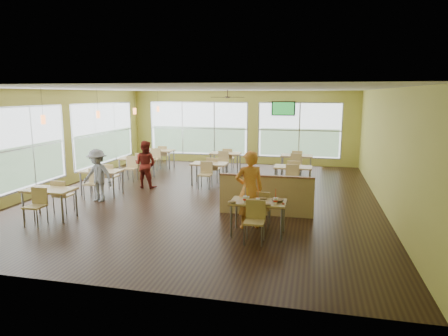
{
  "coord_description": "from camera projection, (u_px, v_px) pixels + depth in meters",
  "views": [
    {
      "loc": [
        3.14,
        -11.38,
        3.04
      ],
      "look_at": [
        0.79,
        -1.06,
        1.09
      ],
      "focal_mm": 32.0,
      "sensor_mm": 36.0,
      "label": 1
    }
  ],
  "objects": [
    {
      "name": "cup_blue",
      "position": [
        245.0,
        199.0,
        8.58
      ],
      "size": [
        0.1,
        0.1,
        0.38
      ],
      "color": "white",
      "rests_on": "main_table"
    },
    {
      "name": "wrapper_right",
      "position": [
        268.0,
        205.0,
        8.35
      ],
      "size": [
        0.19,
        0.17,
        0.04
      ],
      "primitive_type": "ellipsoid",
      "rotation": [
        0.0,
        0.0,
        -0.23
      ],
      "color": "olive",
      "rests_on": "main_table"
    },
    {
      "name": "half_wall_divider",
      "position": [
        266.0,
        195.0,
        10.13
      ],
      "size": [
        2.4,
        0.14,
        1.04
      ],
      "color": "tan",
      "rests_on": "floor"
    },
    {
      "name": "dining_tables",
      "position": [
        190.0,
        165.0,
        13.9
      ],
      "size": [
        6.92,
        8.72,
        0.87
      ],
      "color": "tan",
      "rests_on": "floor"
    },
    {
      "name": "man_plaid",
      "position": [
        249.0,
        190.0,
        9.09
      ],
      "size": [
        0.77,
        0.65,
        1.8
      ],
      "primitive_type": "imported",
      "rotation": [
        0.0,
        0.0,
        3.53
      ],
      "color": "#CB5316",
      "rests_on": "floor"
    },
    {
      "name": "window_bays",
      "position": [
        161.0,
        136.0,
        15.41
      ],
      "size": [
        9.24,
        10.24,
        2.38
      ],
      "color": "white",
      "rests_on": "room"
    },
    {
      "name": "wrapper_left",
      "position": [
        232.0,
        202.0,
        8.56
      ],
      "size": [
        0.21,
        0.2,
        0.04
      ],
      "primitive_type": "ellipsoid",
      "rotation": [
        0.0,
        0.0,
        -0.21
      ],
      "color": "olive",
      "rests_on": "main_table"
    },
    {
      "name": "cup_red_far",
      "position": [
        276.0,
        201.0,
        8.47
      ],
      "size": [
        0.1,
        0.1,
        0.35
      ],
      "color": "white",
      "rests_on": "main_table"
    },
    {
      "name": "ceiling_fan",
      "position": [
        228.0,
        97.0,
        14.49
      ],
      "size": [
        1.25,
        1.25,
        0.29
      ],
      "color": "#2D2119",
      "rests_on": "ceiling"
    },
    {
      "name": "cup_red_near",
      "position": [
        258.0,
        201.0,
        8.48
      ],
      "size": [
        0.09,
        0.09,
        0.31
      ],
      "color": "white",
      "rests_on": "main_table"
    },
    {
      "name": "pendant_lights",
      "position": [
        117.0,
        113.0,
        13.05
      ],
      "size": [
        0.11,
        7.31,
        0.86
      ],
      "color": "#2D2119",
      "rests_on": "ceiling"
    },
    {
      "name": "food_basket",
      "position": [
        278.0,
        200.0,
        8.64
      ],
      "size": [
        0.26,
        0.26,
        0.06
      ],
      "color": "black",
      "rests_on": "main_table"
    },
    {
      "name": "tv_backwall",
      "position": [
        283.0,
        109.0,
        16.96
      ],
      "size": [
        1.0,
        0.07,
        0.6
      ],
      "color": "black",
      "rests_on": "wall_back"
    },
    {
      "name": "main_table",
      "position": [
        258.0,
        206.0,
        8.72
      ],
      "size": [
        1.22,
        1.52,
        0.87
      ],
      "color": "tan",
      "rests_on": "floor"
    },
    {
      "name": "ketchup_cup",
      "position": [
        283.0,
        204.0,
        8.46
      ],
      "size": [
        0.06,
        0.06,
        0.02
      ],
      "primitive_type": "cylinder",
      "color": "#9A2811",
      "rests_on": "main_table"
    },
    {
      "name": "patron_grey",
      "position": [
        98.0,
        175.0,
        11.43
      ],
      "size": [
        1.07,
        0.74,
        1.52
      ],
      "primitive_type": "imported",
      "rotation": [
        0.0,
        0.0,
        -0.19
      ],
      "color": "slate",
      "rests_on": "floor"
    },
    {
      "name": "wrapper_mid",
      "position": [
        263.0,
        198.0,
        8.84
      ],
      "size": [
        0.25,
        0.23,
        0.05
      ],
      "primitive_type": "ellipsoid",
      "rotation": [
        0.0,
        0.0,
        -0.25
      ],
      "color": "olive",
      "rests_on": "main_table"
    },
    {
      "name": "cup_yellow",
      "position": [
        247.0,
        199.0,
        8.57
      ],
      "size": [
        0.1,
        0.1,
        0.36
      ],
      "color": "white",
      "rests_on": "main_table"
    },
    {
      "name": "room",
      "position": [
        206.0,
        144.0,
        11.86
      ],
      "size": [
        12.0,
        12.04,
        3.2
      ],
      "color": "black",
      "rests_on": "ground"
    },
    {
      "name": "patron_maroon",
      "position": [
        145.0,
        164.0,
        13.09
      ],
      "size": [
        0.81,
        0.66,
        1.56
      ],
      "primitive_type": "imported",
      "rotation": [
        0.0,
        0.0,
        3.05
      ],
      "color": "#601912",
      "rests_on": "floor"
    }
  ]
}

